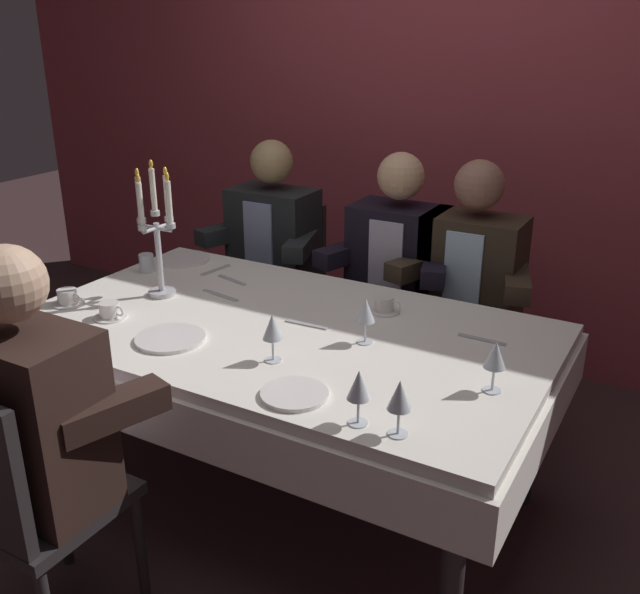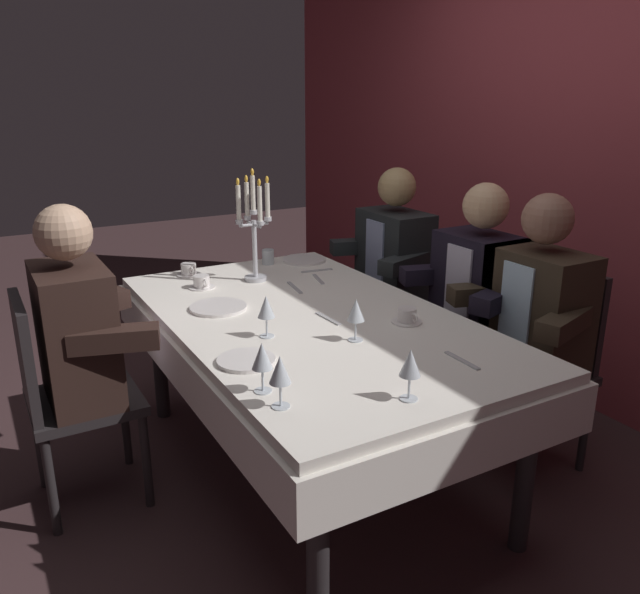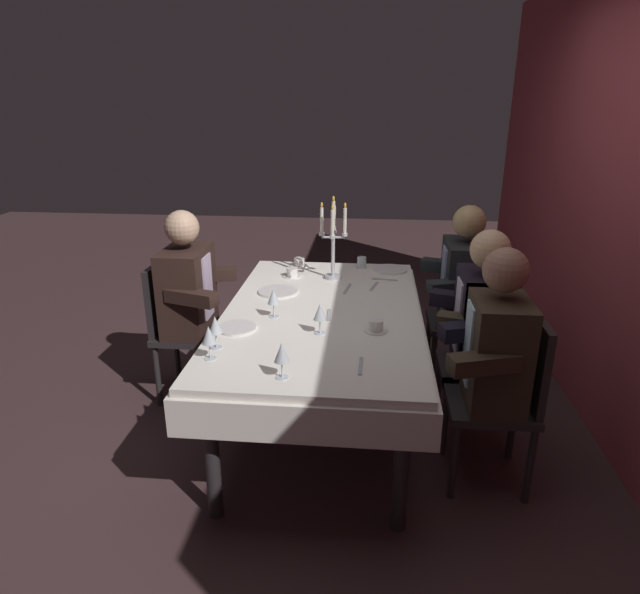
# 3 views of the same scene
# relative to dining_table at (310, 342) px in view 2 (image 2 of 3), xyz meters

# --- Properties ---
(ground_plane) EXTENTS (12.00, 12.00, 0.00)m
(ground_plane) POSITION_rel_dining_table_xyz_m (0.00, 0.00, -0.62)
(ground_plane) COLOR #402A2C
(back_wall) EXTENTS (6.00, 0.12, 2.70)m
(back_wall) POSITION_rel_dining_table_xyz_m (0.00, 1.66, 0.73)
(back_wall) COLOR #A03C44
(back_wall) RESTS_ON ground_plane
(dining_table) EXTENTS (1.94, 1.14, 0.74)m
(dining_table) POSITION_rel_dining_table_xyz_m (0.00, 0.00, 0.00)
(dining_table) COLOR white
(dining_table) RESTS_ON ground_plane
(candelabra) EXTENTS (0.19, 0.19, 0.55)m
(candelabra) POSITION_rel_dining_table_xyz_m (-0.59, 0.02, 0.37)
(candelabra) COLOR silver
(candelabra) RESTS_ON dining_table
(dinner_plate_0) EXTENTS (0.24, 0.24, 0.01)m
(dinner_plate_0) POSITION_rel_dining_table_xyz_m (-0.27, -0.30, 0.13)
(dinner_plate_0) COLOR white
(dinner_plate_0) RESTS_ON dining_table
(dinner_plate_1) EXTENTS (0.24, 0.24, 0.01)m
(dinner_plate_1) POSITION_rel_dining_table_xyz_m (-0.80, 0.40, 0.13)
(dinner_plate_1) COLOR white
(dinner_plate_1) RESTS_ON dining_table
(dinner_plate_2) EXTENTS (0.20, 0.20, 0.01)m
(dinner_plate_2) POSITION_rel_dining_table_xyz_m (0.31, -0.42, 0.13)
(dinner_plate_2) COLOR white
(dinner_plate_2) RESTS_ON dining_table
(wine_glass_0) EXTENTS (0.07, 0.07, 0.16)m
(wine_glass_0) POSITION_rel_dining_table_xyz_m (0.66, -0.46, 0.23)
(wine_glass_0) COLOR silver
(wine_glass_0) RESTS_ON dining_table
(wine_glass_1) EXTENTS (0.07, 0.07, 0.16)m
(wine_glass_1) POSITION_rel_dining_table_xyz_m (0.80, -0.10, 0.24)
(wine_glass_1) COLOR silver
(wine_glass_1) RESTS_ON dining_table
(wine_glass_2) EXTENTS (0.07, 0.07, 0.16)m
(wine_glass_2) POSITION_rel_dining_table_xyz_m (0.54, -0.46, 0.24)
(wine_glass_2) COLOR silver
(wine_glass_2) RESTS_ON dining_table
(wine_glass_3) EXTENTS (0.07, 0.07, 0.16)m
(wine_glass_3) POSITION_rel_dining_table_xyz_m (0.32, 0.02, 0.24)
(wine_glass_3) COLOR silver
(wine_glass_3) RESTS_ON dining_table
(wine_glass_4) EXTENTS (0.07, 0.07, 0.16)m
(wine_glass_4) POSITION_rel_dining_table_xyz_m (0.12, -0.25, 0.24)
(wine_glass_4) COLOR silver
(wine_glass_4) RESTS_ON dining_table
(water_tumbler_0) EXTENTS (0.06, 0.06, 0.08)m
(water_tumbler_0) POSITION_rel_dining_table_xyz_m (-0.84, 0.20, 0.16)
(water_tumbler_0) COLOR silver
(water_tumbler_0) RESTS_ON dining_table
(coffee_cup_0) EXTENTS (0.13, 0.12, 0.06)m
(coffee_cup_0) POSITION_rel_dining_table_xyz_m (-0.84, -0.24, 0.15)
(coffee_cup_0) COLOR white
(coffee_cup_0) RESTS_ON dining_table
(coffee_cup_1) EXTENTS (0.13, 0.12, 0.06)m
(coffee_cup_1) POSITION_rel_dining_table_xyz_m (0.26, 0.30, 0.15)
(coffee_cup_1) COLOR white
(coffee_cup_1) RESTS_ON dining_table
(coffee_cup_2) EXTENTS (0.13, 0.12, 0.06)m
(coffee_cup_2) POSITION_rel_dining_table_xyz_m (-0.60, -0.26, 0.15)
(coffee_cup_2) COLOR white
(coffee_cup_2) RESTS_ON dining_table
(fork_0) EXTENTS (0.17, 0.02, 0.01)m
(fork_0) POSITION_rel_dining_table_xyz_m (0.67, 0.24, 0.12)
(fork_0) COLOR #B7B7BC
(fork_0) RESTS_ON dining_table
(fork_1) EXTENTS (0.17, 0.03, 0.01)m
(fork_1) POSITION_rel_dining_table_xyz_m (0.07, 0.05, 0.12)
(fork_1) COLOR #B7B7BC
(fork_1) RESTS_ON dining_table
(fork_2) EXTENTS (0.04, 0.17, 0.01)m
(fork_2) POSITION_rel_dining_table_xyz_m (-0.58, 0.36, 0.12)
(fork_2) COLOR #B7B7BC
(fork_2) RESTS_ON dining_table
(knife_3) EXTENTS (0.19, 0.05, 0.01)m
(knife_3) POSITION_rel_dining_table_xyz_m (-0.38, 0.12, 0.12)
(knife_3) COLOR #B7B7BC
(knife_3) RESTS_ON dining_table
(fork_4) EXTENTS (0.17, 0.06, 0.01)m
(fork_4) POSITION_rel_dining_table_xyz_m (-0.44, 0.29, 0.12)
(fork_4) COLOR #B7B7BC
(fork_4) RESTS_ON dining_table
(seated_diner_0) EXTENTS (0.63, 0.48, 1.24)m
(seated_diner_0) POSITION_rel_dining_table_xyz_m (-0.62, 0.89, 0.11)
(seated_diner_0) COLOR #292426
(seated_diner_0) RESTS_ON ground_plane
(seated_diner_1) EXTENTS (0.63, 0.48, 1.24)m
(seated_diner_1) POSITION_rel_dining_table_xyz_m (-0.28, -0.89, 0.11)
(seated_diner_1) COLOR #292426
(seated_diner_1) RESTS_ON ground_plane
(seated_diner_2) EXTENTS (0.63, 0.48, 1.24)m
(seated_diner_2) POSITION_rel_dining_table_xyz_m (0.06, 0.89, 0.11)
(seated_diner_2) COLOR #292426
(seated_diner_2) RESTS_ON ground_plane
(seated_diner_3) EXTENTS (0.63, 0.48, 1.24)m
(seated_diner_3) POSITION_rel_dining_table_xyz_m (0.42, 0.89, 0.11)
(seated_diner_3) COLOR #292426
(seated_diner_3) RESTS_ON ground_plane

